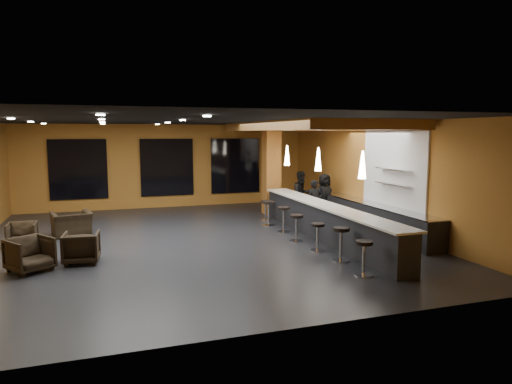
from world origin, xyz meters
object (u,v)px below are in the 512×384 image
object	(u,v)px
staff_a	(315,201)
bar_stool_5	(269,210)
bar_counter	(325,223)
bar_stool_2	(318,233)
armchair_b	(81,247)
armchair_c	(22,235)
prep_counter	(374,218)
pendant_0	(362,165)
armchair_a	(30,254)
column	(271,169)
bar_stool_0	(364,253)
bar_stool_6	(265,208)
bar_stool_1	(341,240)
bar_stool_3	(296,224)
pendant_1	(318,159)
armchair_d	(72,224)
staff_b	(302,194)
bar_stool_4	(284,216)
pendant_2	(287,155)
staff_c	(324,196)

from	to	relation	value
staff_a	bar_stool_5	distance (m)	1.75
bar_counter	bar_stool_5	size ratio (longest dim) A/B	9.47
bar_stool_2	bar_stool_5	distance (m)	3.56
armchair_b	armchair_c	world-z (taller)	armchair_b
prep_counter	armchair_b	distance (m)	8.78
pendant_0	armchair_b	distance (m)	7.20
armchair_a	column	bearing A→B (deg)	-0.59
bar_stool_0	bar_stool_5	world-z (taller)	bar_stool_5
bar_stool_2	bar_stool_6	size ratio (longest dim) A/B	1.05
column	bar_stool_2	size ratio (longest dim) A/B	4.64
bar_stool_1	bar_stool_3	xyz separation A→B (m)	(-0.23, 2.23, -0.04)
column	pendant_1	xyz separation A→B (m)	(0.00, -4.10, 0.60)
bar_stool_1	pendant_0	bearing A→B (deg)	18.67
prep_counter	staff_a	size ratio (longest dim) A/B	3.98
pendant_0	armchair_d	size ratio (longest dim) A/B	0.62
armchair_a	bar_stool_2	world-z (taller)	armchair_a
pendant_1	staff_b	world-z (taller)	pendant_1
armchair_d	bar_stool_2	distance (m)	7.54
column	bar_stool_3	bearing A→B (deg)	-101.14
pendant_0	staff_a	world-z (taller)	pendant_0
armchair_a	bar_stool_6	bearing A→B (deg)	-5.00
bar_counter	armchair_d	xyz separation A→B (m)	(-7.17, 2.86, -0.13)
armchair_d	prep_counter	bearing A→B (deg)	152.47
pendant_1	armchair_b	xyz separation A→B (m)	(-6.74, -0.89, -1.97)
armchair_a	bar_stool_4	world-z (taller)	bar_stool_4
staff_b	bar_stool_4	xyz separation A→B (m)	(-1.63, -2.29, -0.34)
column	armchair_c	world-z (taller)	column
bar_counter	armchair_c	size ratio (longest dim) A/B	10.50
armchair_d	bar_stool_5	xyz separation A→B (m)	(6.26, -0.48, 0.17)
pendant_2	bar_stool_1	bearing A→B (deg)	-97.36
staff_c	armchair_d	world-z (taller)	staff_c
armchair_b	armchair_c	size ratio (longest dim) A/B	1.10
bar_counter	staff_a	distance (m)	2.57
pendant_0	armchair_c	bearing A→B (deg)	155.74
column	staff_b	bearing A→B (deg)	-51.83
armchair_c	pendant_2	bearing A→B (deg)	7.72
bar_counter	pendant_2	bearing A→B (deg)	90.00
pendant_2	bar_stool_6	xyz separation A→B (m)	(-0.68, 0.36, -1.89)
pendant_1	armchair_c	world-z (taller)	pendant_1
armchair_c	bar_stool_2	distance (m)	8.13
pendant_1	pendant_2	xyz separation A→B (m)	(0.00, 2.50, 0.00)
armchair_a	bar_stool_1	size ratio (longest dim) A/B	1.03
prep_counter	armchair_a	size ratio (longest dim) A/B	6.91
bar_stool_1	bar_counter	bearing A→B (deg)	73.14
armchair_b	armchair_d	world-z (taller)	armchair_b
pendant_1	staff_b	size ratio (longest dim) A/B	0.41
pendant_1	bar_stool_2	world-z (taller)	pendant_1
bar_counter	bar_stool_1	bearing A→B (deg)	-106.86
bar_stool_2	bar_stool_4	distance (m)	2.43
pendant_1	bar_stool_3	xyz separation A→B (m)	(-0.91, -0.50, -1.84)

